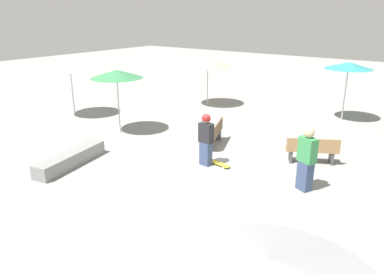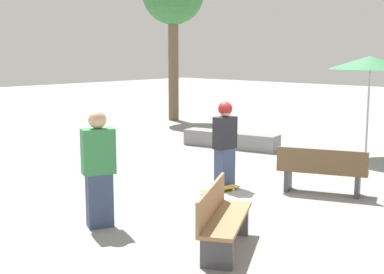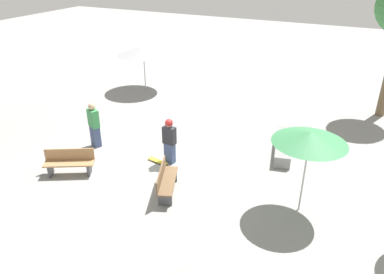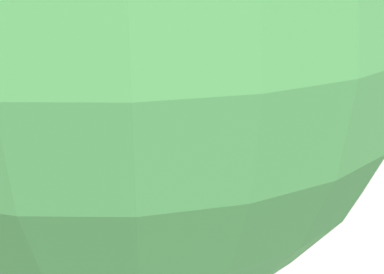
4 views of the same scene
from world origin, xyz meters
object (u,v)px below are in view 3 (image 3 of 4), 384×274
(skater_main, at_px, (169,140))
(bystander_watching, at_px, (94,125))
(bench_far, at_px, (69,162))
(skateboard, at_px, (158,161))
(shade_umbrella_grey, at_px, (143,50))
(bench_near, at_px, (166,181))
(concrete_ledge, at_px, (283,146))
(shade_umbrella_green, at_px, (310,137))

(skater_main, distance_m, bystander_watching, 3.09)
(bench_far, bearing_deg, skateboard, -168.51)
(skater_main, bearing_deg, shade_umbrella_grey, -46.42)
(skateboard, bearing_deg, bench_near, 139.98)
(skater_main, bearing_deg, bystander_watching, 7.76)
(bench_near, bearing_deg, bystander_watching, -132.62)
(concrete_ledge, height_order, bench_far, bench_far)
(bench_far, height_order, shade_umbrella_green, shade_umbrella_green)
(bystander_watching, bearing_deg, shade_umbrella_green, 21.13)
(bench_near, bearing_deg, shade_umbrella_grey, -165.41)
(skater_main, xyz_separation_m, skateboard, (-0.20, 0.37, -0.82))
(skater_main, bearing_deg, bench_far, 43.82)
(shade_umbrella_green, xyz_separation_m, bystander_watching, (0.57, 7.67, -1.44))
(bench_far, height_order, shade_umbrella_grey, shade_umbrella_grey)
(bystander_watching, bearing_deg, shade_umbrella_grey, 131.05)
(shade_umbrella_green, bearing_deg, bench_near, 103.67)
(skateboard, relative_size, shade_umbrella_grey, 0.31)
(concrete_ledge, relative_size, bench_far, 1.68)
(skater_main, bearing_deg, shade_umbrella_green, 176.22)
(skateboard, distance_m, bench_near, 1.88)
(skateboard, height_order, concrete_ledge, concrete_ledge)
(concrete_ledge, bearing_deg, skater_main, 127.04)
(bystander_watching, bearing_deg, bench_far, -50.25)
(bench_near, bearing_deg, skater_main, -176.12)
(bench_far, xyz_separation_m, shade_umbrella_grey, (8.14, 2.24, 1.66))
(skater_main, xyz_separation_m, bench_near, (-1.64, -0.78, -0.46))
(bench_far, height_order, bystander_watching, bystander_watching)
(concrete_ledge, xyz_separation_m, shade_umbrella_green, (-3.23, -1.25, 2.09))
(skater_main, bearing_deg, bench_near, 120.37)
(concrete_ledge, height_order, bench_near, bench_near)
(bench_near, height_order, bench_far, same)
(bench_near, distance_m, shade_umbrella_grey, 9.67)
(bench_far, distance_m, bystander_watching, 2.04)
(shade_umbrella_grey, xyz_separation_m, bystander_watching, (-6.21, -1.74, -1.22))
(bench_near, bearing_deg, concrete_ledge, 126.97)
(concrete_ledge, relative_size, shade_umbrella_grey, 1.01)
(concrete_ledge, distance_m, bystander_watching, 6.98)
(bystander_watching, bearing_deg, bench_near, 4.17)
(skateboard, xyz_separation_m, shade_umbrella_grey, (6.27, 4.45, 2.02))
(skater_main, distance_m, skateboard, 0.93)
(skater_main, distance_m, bench_near, 1.87)
(skateboard, xyz_separation_m, concrete_ledge, (2.72, -3.71, 0.16))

